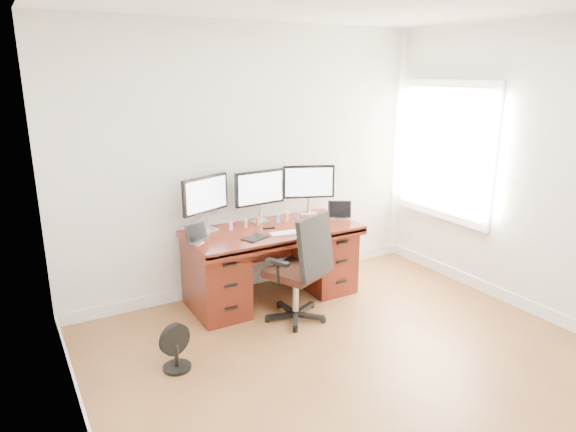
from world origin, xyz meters
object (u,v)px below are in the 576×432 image
office_chair (300,286)px  monitor_center (260,190)px  desk (272,261)px  floor_fan (176,348)px  keyboard (284,233)px

office_chair → monitor_center: (0.00, 0.79, 0.75)m
office_chair → monitor_center: size_ratio=1.86×
office_chair → desk: bearing=66.5°
desk → floor_fan: bearing=-148.0°
floor_fan → monitor_center: (1.26, 1.02, 0.90)m
desk → floor_fan: desk is taller
monitor_center → keyboard: bearing=-92.5°
floor_fan → keyboard: bearing=4.3°
desk → floor_fan: 1.50m
floor_fan → office_chair: bearing=-8.5°
desk → monitor_center: bearing=90.0°
monitor_center → keyboard: size_ratio=2.06×
keyboard → desk: bearing=100.5°
office_chair → keyboard: size_ratio=3.83×
floor_fan → keyboard: size_ratio=1.40×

